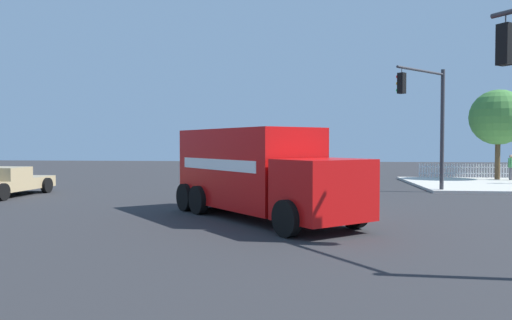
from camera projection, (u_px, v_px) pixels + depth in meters
The scene contains 8 objects.
ground_plane at pixel (274, 212), 17.76m from camera, with size 100.00×100.00×0.00m, color #2B2B2D.
sidewalk_corner_near at pixel (501, 184), 28.84m from camera, with size 10.19×10.19×0.14m, color beige.
delivery_truck at pixel (258, 172), 16.21m from camera, with size 6.88×7.51×2.96m.
traffic_light_primary at pixel (429, 110), 24.01m from camera, with size 2.90×3.01×6.08m.
pickup_tan at pixel (6, 181), 22.96m from camera, with size 2.37×5.25×1.38m.
pedestrian_crossing at pixel (511, 166), 31.28m from camera, with size 0.40×0.40×1.62m.
picket_fence_run at pixel (473, 171), 33.64m from camera, with size 7.30×0.05×0.95m.
shade_tree_near at pixel (498, 117), 31.81m from camera, with size 3.59×3.59×5.85m.
Camera 1 is at (-1.26, 17.66, 2.48)m, focal length 34.39 mm.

